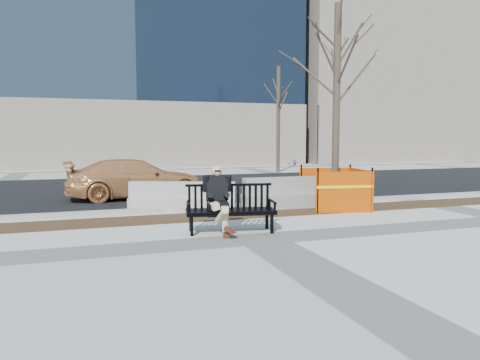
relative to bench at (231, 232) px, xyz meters
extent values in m
plane|color=beige|center=(0.34, -0.73, 0.00)|extent=(120.00, 120.00, 0.00)
cube|color=#47301C|center=(0.34, 1.87, 0.00)|extent=(40.00, 1.20, 0.02)
cube|color=black|center=(0.34, 8.07, 0.00)|extent=(60.00, 10.40, 0.01)
cube|color=#9E9B93|center=(0.34, 2.82, 0.06)|extent=(60.00, 0.25, 0.12)
cube|color=gray|center=(22.34, 25.27, 12.50)|extent=(20.00, 12.00, 25.00)
imported|color=#C6804A|center=(-1.23, 5.72, 0.00)|extent=(4.26, 1.95, 1.21)
camera|label=1|loc=(-2.72, -8.57, 1.90)|focal=34.38mm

